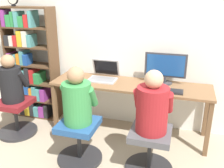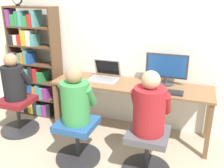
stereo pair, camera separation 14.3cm
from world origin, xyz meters
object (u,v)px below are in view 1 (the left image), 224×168
person_at_laptop (77,100)px  person_at_monitor (152,106)px  office_chair_side (16,116)px  office_chair_left (150,149)px  desktop_monitor (165,68)px  office_chair_right (79,140)px  person_near_shelf (11,81)px  laptop (104,76)px  keyboard (164,90)px  bookshelf (29,68)px

person_at_laptop → person_at_monitor: bearing=3.7°
person_at_laptop → office_chair_side: (-1.07, 0.29, -0.50)m
person_at_monitor → person_at_laptop: 0.80m
office_chair_left → person_at_laptop: person_at_laptop is taller
desktop_monitor → person_at_laptop: size_ratio=0.83×
office_chair_left → office_chair_right: (-0.80, -0.05, 0.00)m
desktop_monitor → person_near_shelf: bearing=-163.1°
laptop → office_chair_left: bearing=-44.4°
keyboard → office_chair_side: bearing=-171.3°
desktop_monitor → keyboard: (0.02, -0.29, -0.19)m
office_chair_right → person_at_monitor: person_at_monitor is taller
desktop_monitor → person_at_monitor: (-0.04, -0.83, -0.17)m
laptop → office_chair_side: size_ratio=0.71×
desktop_monitor → keyboard: bearing=-85.4°
bookshelf → person_near_shelf: bearing=-80.1°
keyboard → laptop: bearing=165.8°
desktop_monitor → bookshelf: (-2.00, -0.04, -0.16)m
office_chair_right → bookshelf: 1.52m
laptop → office_chair_right: (-0.03, -0.80, -0.52)m
desktop_monitor → keyboard: size_ratio=1.17×
office_chair_left → office_chair_right: bearing=-176.3°
laptop → keyboard: size_ratio=0.83×
person_at_laptop → office_chair_side: bearing=164.6°
laptop → bookshelf: bookshelf is taller
desktop_monitor → keyboard: 0.35m
office_chair_right → person_at_laptop: 0.50m
desktop_monitor → person_at_monitor: size_ratio=0.80×
office_chair_left → person_near_shelf: person_near_shelf is taller
office_chair_left → desktop_monitor: bearing=87.4°
office_chair_right → bookshelf: bookshelf is taller
office_chair_left → person_at_monitor: (-0.00, 0.00, 0.51)m
person_at_monitor → person_near_shelf: (-1.86, 0.25, -0.01)m
person_near_shelf → laptop: bearing=24.5°
bookshelf → office_chair_right: bearing=-35.9°
laptop → person_at_monitor: size_ratio=0.57×
office_chair_right → keyboard: bearing=34.6°
laptop → person_near_shelf: size_ratio=0.60×
person_at_laptop → bookshelf: (-1.16, 0.84, 0.02)m
desktop_monitor → bookshelf: 2.00m
laptop → person_at_laptop: bearing=-92.2°
desktop_monitor → office_chair_right: bearing=-133.5°
person_at_monitor → bookshelf: bookshelf is taller
office_chair_side → office_chair_left: bearing=-7.6°
bookshelf → office_chair_side: bookshelf is taller
office_chair_right → bookshelf: size_ratio=0.31×
office_chair_left → bookshelf: size_ratio=0.31×
office_chair_left → person_near_shelf: size_ratio=0.84×
laptop → desktop_monitor: bearing=5.6°
desktop_monitor → laptop: desktop_monitor is taller
desktop_monitor → office_chair_right: (-0.84, -0.88, -0.67)m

